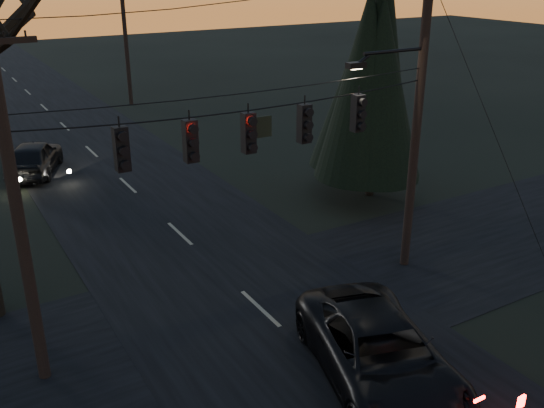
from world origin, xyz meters
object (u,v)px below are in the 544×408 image
suv_near (380,354)px  utility_pole_far_r (131,104)px  utility_pole_left (45,376)px  evergreen_right (377,77)px  sedan_oncoming_a (34,158)px  utility_pole_right (404,264)px

suv_near → utility_pole_far_r: bearing=97.5°
utility_pole_left → evergreen_right: evergreen_right is taller
utility_pole_far_r → suv_near: bearing=-98.3°
suv_near → evergreen_right: bearing=67.7°
utility_pole_far_r → evergreen_right: evergreen_right is taller
evergreen_right → sedan_oncoming_a: bearing=139.3°
utility_pole_far_r → utility_pole_left: bearing=-112.3°
utility_pole_left → utility_pole_far_r: 30.27m
suv_near → sedan_oncoming_a: 20.46m
utility_pole_left → evergreen_right: 16.44m
utility_pole_left → suv_near: utility_pole_left is taller
utility_pole_far_r → evergreen_right: (3.10, -22.37, 5.01)m
utility_pole_far_r → sedan_oncoming_a: (-8.70, -12.23, 0.80)m
utility_pole_left → evergreen_right: bearing=21.1°
utility_pole_right → utility_pole_far_r: utility_pole_right is taller
utility_pole_right → suv_near: bearing=-137.6°
evergreen_right → suv_near: 13.31m
utility_pole_right → utility_pole_far_r: (0.00, 28.00, 0.00)m
utility_pole_left → sedan_oncoming_a: (2.80, 15.77, 0.80)m
utility_pole_right → evergreen_right: bearing=61.2°
utility_pole_right → sedan_oncoming_a: (-8.70, 15.77, 0.80)m
utility_pole_right → utility_pole_left: utility_pole_right is taller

